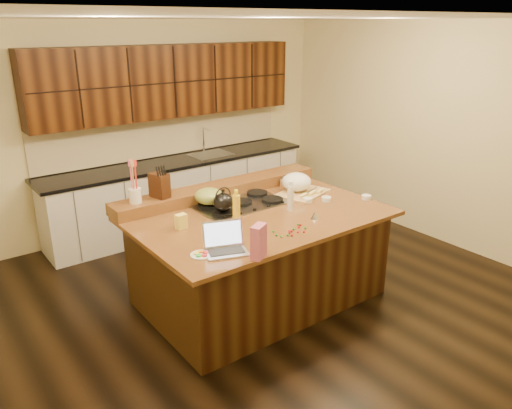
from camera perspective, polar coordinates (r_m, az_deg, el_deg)
room at (r=4.69m, az=0.37°, el=3.85°), size 5.52×5.02×2.72m
island at (r=5.01m, az=0.34°, el=-5.92°), size 2.40×1.60×0.92m
back_ledge at (r=5.35m, az=-4.18°, el=1.72°), size 2.40×0.30×0.12m
cooktop at (r=5.05m, az=-1.70°, el=0.10°), size 0.92×0.52×0.05m
back_counter at (r=6.76m, az=-9.09°, el=5.49°), size 3.70×0.66×2.40m
kettle at (r=4.75m, az=-3.77°, el=0.27°), size 0.23×0.23×0.18m
green_bowl at (r=4.96m, az=-5.41°, el=0.97°), size 0.31×0.31×0.16m
laptop at (r=4.05m, az=-3.60°, el=-4.46°), size 0.41×0.36×0.23m
oil_bottle at (r=4.56m, az=-2.25°, el=-0.54°), size 0.08×0.08×0.27m
vinegar_bottle at (r=4.88m, az=3.97°, el=0.69°), size 0.08×0.08×0.25m
wooden_tray at (r=5.40m, az=4.82°, el=2.31°), size 0.64×0.54×0.22m
ramekin_a at (r=5.34m, az=12.50°, el=0.81°), size 0.11×0.11×0.04m
ramekin_b at (r=5.21m, az=8.03°, el=0.64°), size 0.13×0.13×0.04m
ramekin_c at (r=5.15m, az=5.92°, el=0.50°), size 0.12×0.12×0.04m
strainer_bowl at (r=5.58m, az=3.98°, el=2.37°), size 0.25×0.25×0.09m
kitchen_timer at (r=4.73m, az=6.77°, el=-1.22°), size 0.10×0.10×0.07m
pink_bag at (r=3.89m, az=0.30°, el=-4.26°), size 0.17×0.14×0.28m
candy_plate at (r=4.00m, az=-6.25°, el=-5.75°), size 0.19×0.19×0.01m
package_box at (r=4.51m, az=-8.55°, el=-1.93°), size 0.10×0.08×0.14m
utensil_crock at (r=4.89m, az=-13.63°, el=1.01°), size 0.14×0.14×0.14m
knife_block at (r=4.97m, az=-10.98°, el=2.14°), size 0.16×0.22×0.24m
gumdrop_0 at (r=4.42m, az=3.85°, el=-3.03°), size 0.02×0.02×0.02m
gumdrop_1 at (r=4.33m, az=3.64°, el=-3.51°), size 0.02×0.02×0.02m
gumdrop_2 at (r=4.33m, az=4.11°, el=-3.53°), size 0.02×0.02×0.02m
gumdrop_3 at (r=4.33m, az=2.34°, el=-3.51°), size 0.02×0.02×0.02m
gumdrop_4 at (r=4.42m, az=4.10°, el=-3.05°), size 0.02×0.02×0.02m
gumdrop_5 at (r=4.40m, az=1.99°, el=-3.11°), size 0.02×0.02×0.02m
gumdrop_6 at (r=4.56m, az=5.08°, el=-2.32°), size 0.02×0.02×0.02m
gumdrop_7 at (r=4.56m, az=4.84°, el=-2.29°), size 0.02×0.02×0.02m
gumdrop_8 at (r=4.40m, az=4.80°, el=-3.16°), size 0.02×0.02×0.02m
gumdrop_9 at (r=4.31m, az=2.92°, el=-3.67°), size 0.02×0.02×0.02m
gumdrop_10 at (r=4.41m, az=5.50°, el=-3.12°), size 0.02×0.02×0.02m
gumdrop_11 at (r=4.49m, az=5.65°, el=-2.69°), size 0.02×0.02×0.02m
gumdrop_12 at (r=4.51m, az=4.92°, el=-2.57°), size 0.02×0.02×0.02m
gumdrop_13 at (r=4.46m, az=4.31°, el=-2.83°), size 0.02×0.02×0.02m
gumdrop_14 at (r=4.39m, az=3.85°, el=-3.22°), size 0.02×0.02×0.02m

